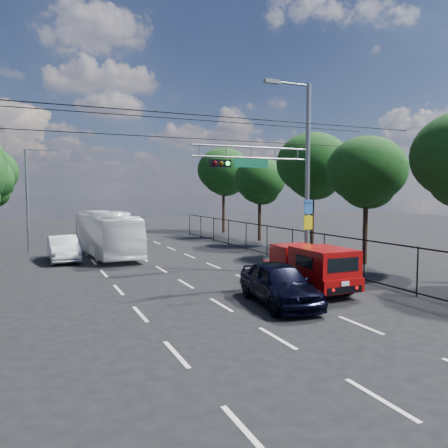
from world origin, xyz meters
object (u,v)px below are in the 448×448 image
signal_mast (287,170)px  red_pickup (310,266)px  white_bus (106,233)px  white_van (63,248)px  navy_hatchback (279,283)px

signal_mast → red_pickup: signal_mast is taller
red_pickup → white_bus: white_bus is taller
red_pickup → white_van: size_ratio=1.13×
red_pickup → white_van: red_pickup is taller
white_bus → white_van: 3.23m
signal_mast → navy_hatchback: bearing=-124.5°
red_pickup → navy_hatchback: 2.86m
navy_hatchback → red_pickup: bearing=39.8°
white_van → red_pickup: bearing=-56.1°
red_pickup → white_van: bearing=125.7°
navy_hatchback → white_bus: 16.01m
white_van → signal_mast: bearing=-45.0°
navy_hatchback → white_bus: (-3.81, 15.53, 0.64)m
red_pickup → white_bus: 15.34m
red_pickup → navy_hatchback: bearing=-147.7°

